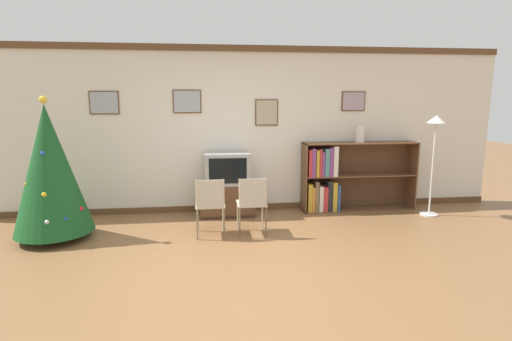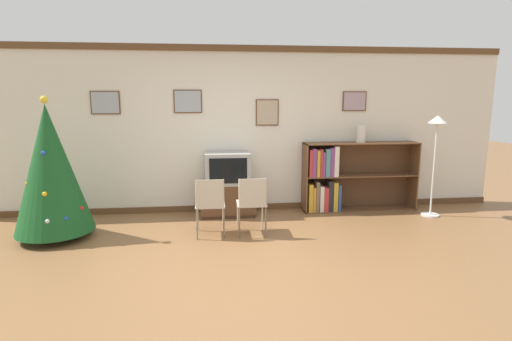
{
  "view_description": "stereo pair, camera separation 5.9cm",
  "coord_description": "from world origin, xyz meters",
  "px_view_note": "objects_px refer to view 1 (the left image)",
  "views": [
    {
      "loc": [
        -0.38,
        -4.19,
        1.88
      ],
      "look_at": [
        0.31,
        1.29,
        0.87
      ],
      "focal_mm": 28.0,
      "sensor_mm": 36.0,
      "label": 1
    },
    {
      "loc": [
        -0.32,
        -4.2,
        1.88
      ],
      "look_at": [
        0.31,
        1.29,
        0.87
      ],
      "focal_mm": 28.0,
      "sensor_mm": 36.0,
      "label": 2
    }
  ],
  "objects_px": {
    "standing_lamp": "(435,139)",
    "folding_chair_left": "(210,203)",
    "television": "(227,168)",
    "bookshelf": "(337,178)",
    "vase": "(360,134)",
    "christmas_tree": "(50,170)",
    "folding_chair_right": "(252,202)",
    "tv_console": "(228,199)"
  },
  "relations": [
    {
      "from": "standing_lamp",
      "to": "folding_chair_left",
      "type": "bearing_deg",
      "value": -170.36
    },
    {
      "from": "television",
      "to": "folding_chair_left",
      "type": "bearing_deg",
      "value": -105.78
    },
    {
      "from": "bookshelf",
      "to": "vase",
      "type": "xyz_separation_m",
      "value": [
        0.36,
        0.01,
        0.75
      ]
    },
    {
      "from": "christmas_tree",
      "to": "folding_chair_right",
      "type": "relative_size",
      "value": 2.32
    },
    {
      "from": "tv_console",
      "to": "vase",
      "type": "xyz_separation_m",
      "value": [
        2.21,
        0.08,
        1.03
      ]
    },
    {
      "from": "folding_chair_left",
      "to": "bookshelf",
      "type": "bearing_deg",
      "value": 26.83
    },
    {
      "from": "tv_console",
      "to": "vase",
      "type": "height_order",
      "value": "vase"
    },
    {
      "from": "folding_chair_right",
      "to": "christmas_tree",
      "type": "bearing_deg",
      "value": 175.58
    },
    {
      "from": "folding_chair_left",
      "to": "bookshelf",
      "type": "xyz_separation_m",
      "value": [
        2.13,
        1.08,
        0.07
      ]
    },
    {
      "from": "folding_chair_right",
      "to": "bookshelf",
      "type": "relative_size",
      "value": 0.43
    },
    {
      "from": "vase",
      "to": "tv_console",
      "type": "bearing_deg",
      "value": -178.0
    },
    {
      "from": "television",
      "to": "standing_lamp",
      "type": "bearing_deg",
      "value": -7.16
    },
    {
      "from": "tv_console",
      "to": "christmas_tree",
      "type": "bearing_deg",
      "value": -161.26
    },
    {
      "from": "standing_lamp",
      "to": "christmas_tree",
      "type": "bearing_deg",
      "value": -175.98
    },
    {
      "from": "folding_chair_left",
      "to": "christmas_tree",
      "type": "bearing_deg",
      "value": 174.38
    },
    {
      "from": "bookshelf",
      "to": "christmas_tree",
      "type": "bearing_deg",
      "value": -168.3
    },
    {
      "from": "bookshelf",
      "to": "standing_lamp",
      "type": "height_order",
      "value": "standing_lamp"
    },
    {
      "from": "tv_console",
      "to": "folding_chair_right",
      "type": "relative_size",
      "value": 1.06
    },
    {
      "from": "television",
      "to": "bookshelf",
      "type": "height_order",
      "value": "bookshelf"
    },
    {
      "from": "television",
      "to": "tv_console",
      "type": "bearing_deg",
      "value": 90.0
    },
    {
      "from": "christmas_tree",
      "to": "folding_chair_left",
      "type": "xyz_separation_m",
      "value": [
        2.09,
        -0.21,
        -0.47
      ]
    },
    {
      "from": "christmas_tree",
      "to": "television",
      "type": "xyz_separation_m",
      "value": [
        2.37,
        0.8,
        -0.18
      ]
    },
    {
      "from": "television",
      "to": "vase",
      "type": "xyz_separation_m",
      "value": [
        2.21,
        0.08,
        0.52
      ]
    },
    {
      "from": "standing_lamp",
      "to": "folding_chair_right",
      "type": "bearing_deg",
      "value": -168.55
    },
    {
      "from": "television",
      "to": "folding_chair_left",
      "type": "xyz_separation_m",
      "value": [
        -0.28,
        -1.01,
        -0.3
      ]
    },
    {
      "from": "christmas_tree",
      "to": "standing_lamp",
      "type": "xyz_separation_m",
      "value": [
        5.62,
        0.39,
        0.29
      ]
    },
    {
      "from": "standing_lamp",
      "to": "vase",
      "type": "bearing_deg",
      "value": 154.71
    },
    {
      "from": "tv_console",
      "to": "folding_chair_left",
      "type": "bearing_deg",
      "value": -105.74
    },
    {
      "from": "folding_chair_right",
      "to": "tv_console",
      "type": "bearing_deg",
      "value": 105.74
    },
    {
      "from": "folding_chair_left",
      "to": "standing_lamp",
      "type": "height_order",
      "value": "standing_lamp"
    },
    {
      "from": "tv_console",
      "to": "standing_lamp",
      "type": "xyz_separation_m",
      "value": [
        3.25,
        -0.41,
        0.98
      ]
    },
    {
      "from": "tv_console",
      "to": "folding_chair_right",
      "type": "bearing_deg",
      "value": -74.26
    },
    {
      "from": "christmas_tree",
      "to": "bookshelf",
      "type": "bearing_deg",
      "value": 11.7
    },
    {
      "from": "folding_chair_right",
      "to": "bookshelf",
      "type": "height_order",
      "value": "bookshelf"
    },
    {
      "from": "vase",
      "to": "folding_chair_right",
      "type": "bearing_deg",
      "value": -150.59
    },
    {
      "from": "vase",
      "to": "christmas_tree",
      "type": "bearing_deg",
      "value": -169.11
    },
    {
      "from": "folding_chair_right",
      "to": "bookshelf",
      "type": "bearing_deg",
      "value": 34.6
    },
    {
      "from": "folding_chair_left",
      "to": "vase",
      "type": "bearing_deg",
      "value": 23.52
    },
    {
      "from": "folding_chair_right",
      "to": "vase",
      "type": "bearing_deg",
      "value": 29.41
    },
    {
      "from": "television",
      "to": "bookshelf",
      "type": "relative_size",
      "value": 0.37
    },
    {
      "from": "folding_chair_left",
      "to": "standing_lamp",
      "type": "relative_size",
      "value": 0.51
    },
    {
      "from": "christmas_tree",
      "to": "vase",
      "type": "height_order",
      "value": "christmas_tree"
    }
  ]
}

